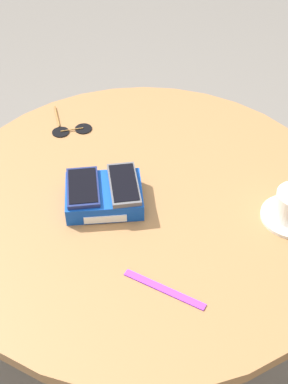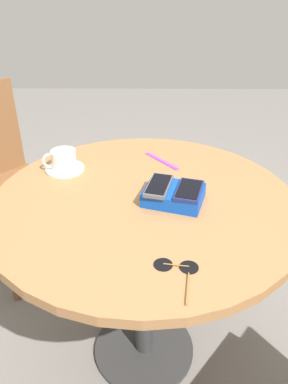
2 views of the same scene
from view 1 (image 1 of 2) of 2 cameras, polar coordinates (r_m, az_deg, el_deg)
ground_plane at (r=1.87m, az=-0.00°, el=-17.27°), size 8.00×8.00×0.00m
round_table at (r=1.35m, az=-0.00°, el=-4.26°), size 0.97×0.97×0.74m
phone_box at (r=1.25m, az=-4.27°, el=-0.43°), size 0.21×0.18×0.04m
phone_navy at (r=1.23m, az=-6.55°, el=0.51°), size 0.11×0.14×0.01m
phone_gray at (r=1.23m, az=-2.17°, el=0.84°), size 0.10×0.15×0.01m
lanyard_strap at (r=1.09m, az=2.17°, el=-10.34°), size 0.12×0.15×0.00m
sunglasses at (r=1.49m, az=-7.85°, el=6.68°), size 0.11×0.15×0.01m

